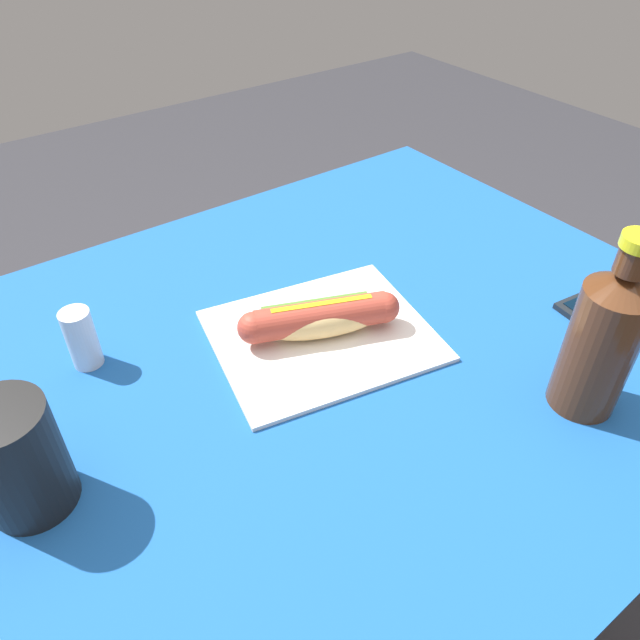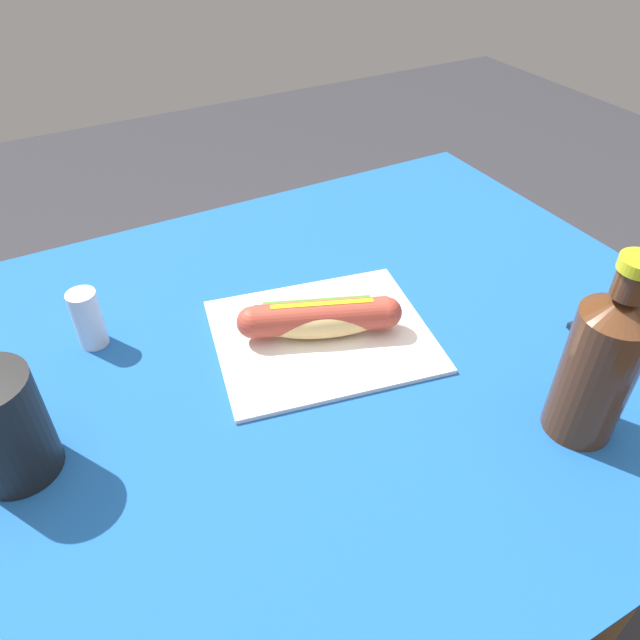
% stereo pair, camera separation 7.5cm
% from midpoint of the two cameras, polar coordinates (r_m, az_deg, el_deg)
% --- Properties ---
extents(ground_plane, '(6.00, 6.00, 0.00)m').
position_cam_midpoint_polar(ground_plane, '(1.40, -1.03, -26.84)').
color(ground_plane, '#2D2D33').
rests_on(ground_plane, ground).
extents(dining_table, '(1.00, 0.82, 0.77)m').
position_cam_midpoint_polar(dining_table, '(0.87, -1.49, -10.37)').
color(dining_table, brown).
rests_on(dining_table, ground).
extents(paper_wrapper, '(0.31, 0.27, 0.01)m').
position_cam_midpoint_polar(paper_wrapper, '(0.77, -2.80, -1.67)').
color(paper_wrapper, silver).
rests_on(paper_wrapper, dining_table).
extents(hot_dog, '(0.20, 0.11, 0.05)m').
position_cam_midpoint_polar(hot_dog, '(0.75, -2.88, 0.08)').
color(hot_dog, '#E5BC75').
rests_on(hot_dog, paper_wrapper).
extents(cell_phone, '(0.13, 0.08, 0.01)m').
position_cam_midpoint_polar(cell_phone, '(0.89, 23.43, 1.21)').
color(cell_phone, black).
rests_on(cell_phone, dining_table).
extents(soda_bottle, '(0.07, 0.07, 0.22)m').
position_cam_midpoint_polar(soda_bottle, '(0.68, 22.55, -1.77)').
color(soda_bottle, '#4C2814').
rests_on(soda_bottle, dining_table).
extents(drinking_cup, '(0.08, 0.08, 0.12)m').
position_cam_midpoint_polar(drinking_cup, '(0.64, -29.97, -11.58)').
color(drinking_cup, black).
rests_on(drinking_cup, dining_table).
extents(salt_shaker, '(0.04, 0.04, 0.08)m').
position_cam_midpoint_polar(salt_shaker, '(0.78, -24.36, -1.72)').
color(salt_shaker, silver).
rests_on(salt_shaker, dining_table).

